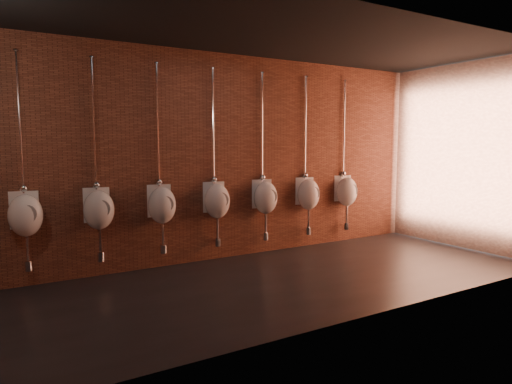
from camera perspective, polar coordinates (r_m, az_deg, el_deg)
ground at (r=5.99m, az=-0.28°, el=-11.66°), size 8.50×8.50×0.00m
room_shell at (r=5.70m, az=-0.29°, el=7.97°), size 8.54×3.04×3.22m
urinal_1 at (r=6.33m, az=-26.87°, el=-2.49°), size 0.46×0.42×2.72m
urinal_2 at (r=6.45m, az=-19.07°, el=-2.00°), size 0.46×0.42×2.72m
urinal_3 at (r=6.68m, az=-11.68°, el=-1.51°), size 0.46×0.42×2.72m
urinal_4 at (r=7.02m, az=-4.90°, el=-1.04°), size 0.46×0.42×2.72m
urinal_5 at (r=7.45m, az=1.18°, el=-0.60°), size 0.46×0.42×2.72m
urinal_6 at (r=7.95m, az=6.55°, el=-0.20°), size 0.46×0.42×2.72m
urinal_7 at (r=8.51m, az=11.25°, el=0.14°), size 0.46×0.42×2.72m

